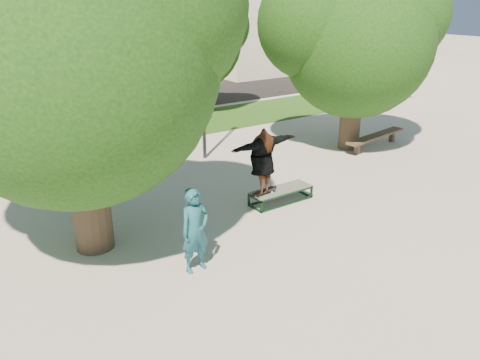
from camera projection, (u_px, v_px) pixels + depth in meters
ground at (270, 216)px, 11.97m from camera, size 120.00×120.00×0.00m
grass_strip at (151, 129)px, 19.78m from camera, size 30.00×4.00×0.02m
asphalt_strip at (81, 105)px, 24.24m from camera, size 40.00×8.00×0.01m
tree_left at (64, 43)px, 8.93m from camera, size 6.96×5.95×7.12m
tree_right at (354, 33)px, 15.96m from camera, size 6.24×5.33×6.51m
bg_tree_mid at (71, 29)px, 19.20m from camera, size 5.76×4.92×6.24m
bg_tree_right at (195, 37)px, 21.90m from camera, size 5.04×4.31×5.43m
lamppost at (202, 66)px, 15.18m from camera, size 0.25×0.15×6.11m
side_building at (280, 14)px, 36.87m from camera, size 15.00×10.00×8.00m
grind_box at (281, 195)px, 12.77m from camera, size 1.80×0.60×0.38m
skater_rig at (263, 161)px, 12.01m from camera, size 2.17×0.74×1.81m
bystander at (195, 230)px, 9.34m from camera, size 0.69×0.48×1.79m
bench at (376, 137)px, 17.28m from camera, size 3.23×0.89×0.49m
car_dark at (54, 98)px, 22.71m from camera, size 1.45×3.93×1.28m
car_grey at (61, 98)px, 22.18m from camera, size 3.55×5.83×1.51m
car_silver_b at (157, 80)px, 26.71m from camera, size 2.78×5.78×1.62m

